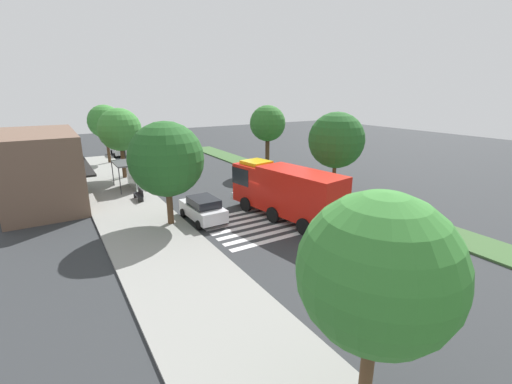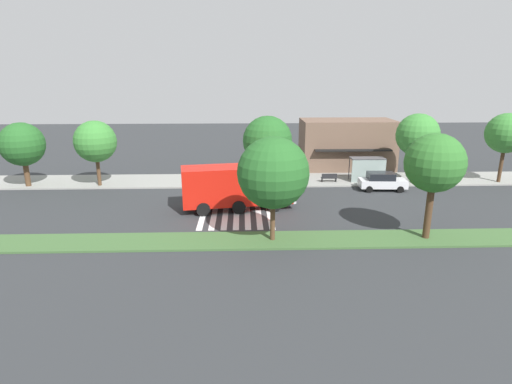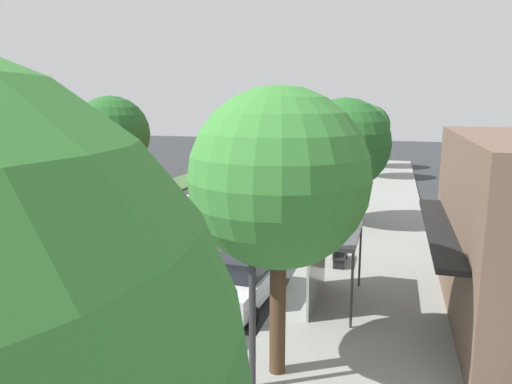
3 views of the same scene
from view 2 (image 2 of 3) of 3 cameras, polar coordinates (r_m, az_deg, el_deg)
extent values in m
plane|color=#2D3033|center=(35.22, 1.41, -2.05)|extent=(120.00, 120.00, 0.00)
cube|color=gray|center=(43.57, 0.76, 1.66)|extent=(60.00, 5.46, 0.14)
cube|color=#3D6033|center=(28.18, 2.27, -6.72)|extent=(60.00, 3.00, 0.14)
cube|color=silver|center=(35.31, -7.09, -2.11)|extent=(0.45, 10.82, 0.01)
cube|color=silver|center=(35.24, -5.63, -2.10)|extent=(0.45, 10.82, 0.01)
cube|color=silver|center=(35.19, -4.17, -2.09)|extent=(0.45, 10.82, 0.01)
cube|color=silver|center=(35.16, -2.70, -2.08)|extent=(0.45, 10.82, 0.01)
cube|color=silver|center=(35.16, -1.23, -2.07)|extent=(0.45, 10.82, 0.01)
cube|color=silver|center=(35.18, 0.23, -2.05)|extent=(0.45, 10.82, 0.01)
cube|color=silver|center=(35.22, 1.70, -2.04)|extent=(0.45, 10.82, 0.01)
cube|color=red|center=(34.70, 2.57, 1.12)|extent=(3.10, 2.97, 2.92)
cube|color=red|center=(33.93, -4.90, 0.91)|extent=(6.68, 3.54, 3.13)
cube|color=black|center=(34.65, 3.24, 2.09)|extent=(2.35, 2.87, 1.28)
cube|color=silver|center=(35.39, 4.85, -0.65)|extent=(0.64, 2.58, 0.50)
cube|color=yellow|center=(34.32, 2.61, 3.66)|extent=(2.17, 2.08, 0.24)
cylinder|color=black|center=(36.25, 1.66, -0.60)|extent=(1.13, 0.47, 1.10)
cylinder|color=black|center=(33.86, 2.60, -1.84)|extent=(1.13, 0.47, 1.10)
cylinder|color=black|center=(35.48, -7.62, -1.12)|extent=(1.13, 0.47, 1.10)
cylinder|color=black|center=(33.04, -7.34, -2.43)|extent=(1.13, 0.47, 1.10)
cylinder|color=black|center=(35.74, -3.04, -0.87)|extent=(1.13, 0.47, 1.10)
cylinder|color=black|center=(33.31, -2.42, -2.15)|extent=(1.13, 0.47, 1.10)
cube|color=silver|center=(39.61, 1.19, 1.17)|extent=(4.25, 1.99, 0.85)
cube|color=black|center=(39.41, 0.89, 2.15)|extent=(2.40, 1.72, 0.56)
cylinder|color=black|center=(40.75, 3.03, 0.96)|extent=(0.65, 0.24, 0.64)
cylinder|color=black|center=(38.95, 3.33, 0.23)|extent=(0.65, 0.24, 0.64)
cylinder|color=black|center=(40.55, -0.87, 0.90)|extent=(0.65, 0.24, 0.64)
cylinder|color=black|center=(38.73, -0.75, 0.16)|extent=(0.65, 0.24, 0.64)
cube|color=silver|center=(41.85, 17.20, 1.19)|extent=(4.57, 2.07, 0.76)
cube|color=black|center=(41.61, 16.98, 2.14)|extent=(2.59, 1.74, 0.68)
cylinder|color=black|center=(43.21, 18.72, 1.00)|extent=(0.65, 0.25, 0.64)
cylinder|color=black|center=(41.53, 19.44, 0.33)|extent=(0.65, 0.25, 0.64)
cylinder|color=black|center=(42.42, 14.91, 1.04)|extent=(0.65, 0.25, 0.64)
cylinder|color=black|center=(40.71, 15.49, 0.36)|extent=(0.65, 0.25, 0.64)
cube|color=#4C4C51|center=(44.11, 15.28, 4.55)|extent=(3.50, 1.40, 0.12)
cube|color=#8C9E99|center=(43.74, 15.41, 2.84)|extent=(3.50, 0.08, 2.40)
cylinder|color=#333338|center=(44.50, 12.83, 3.24)|extent=(0.08, 0.08, 2.40)
cylinder|color=#333338|center=(45.48, 16.98, 3.21)|extent=(0.08, 0.08, 2.40)
cube|color=black|center=(43.28, 10.11, 1.96)|extent=(1.60, 0.50, 0.08)
cube|color=black|center=(43.01, 10.19, 2.23)|extent=(1.60, 0.06, 0.45)
cube|color=black|center=(43.19, 9.17, 1.67)|extent=(0.08, 0.45, 0.37)
cube|color=black|center=(43.49, 11.03, 1.67)|extent=(0.08, 0.45, 0.37)
cylinder|color=#2D2D30|center=(44.76, 22.46, 4.48)|extent=(0.16, 0.16, 5.44)
sphere|color=white|center=(44.31, 22.87, 8.14)|extent=(0.36, 0.36, 0.36)
cube|color=brown|center=(49.74, 12.49, 6.45)|extent=(10.68, 5.34, 5.81)
cube|color=black|center=(46.84, 13.39, 5.67)|extent=(8.55, 0.80, 0.16)
cylinder|color=#513823|center=(46.76, -29.29, 2.37)|extent=(0.52, 0.52, 2.73)
sphere|color=#235B23|center=(46.26, -29.78, 5.79)|extent=(4.24, 4.24, 4.24)
cylinder|color=#513823|center=(43.91, -21.07, 2.79)|extent=(0.36, 0.36, 3.02)
sphere|color=#387F33|center=(43.37, -21.47, 6.57)|extent=(4.07, 4.07, 4.07)
cylinder|color=#513823|center=(41.57, 1.57, 2.97)|extent=(0.42, 0.42, 2.72)
sphere|color=#235B23|center=(40.97, 1.60, 7.16)|extent=(4.91, 4.91, 4.91)
cylinder|color=#47301E|center=(44.98, 21.15, 3.36)|extent=(0.40, 0.40, 3.44)
sphere|color=#387F33|center=(44.43, 21.57, 7.40)|extent=(4.26, 4.26, 4.26)
cylinder|color=#47301E|center=(49.20, 30.94, 3.29)|extent=(0.36, 0.36, 3.66)
sphere|color=#387F33|center=(48.70, 31.50, 7.00)|extent=(4.02, 4.02, 4.02)
cylinder|color=#513823|center=(27.60, 2.33, -3.71)|extent=(0.33, 0.33, 3.01)
sphere|color=#235B23|center=(26.68, 2.41, 2.69)|extent=(4.74, 4.74, 4.74)
cylinder|color=#47301E|center=(30.13, 22.90, -2.42)|extent=(0.47, 0.47, 3.89)
sphere|color=#2D6B28|center=(29.31, 23.61, 3.73)|extent=(3.90, 3.90, 3.90)
camera|label=1|loc=(50.77, -24.88, 12.35)|focal=24.13mm
camera|label=3|loc=(51.48, 31.71, 9.18)|focal=33.27mm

